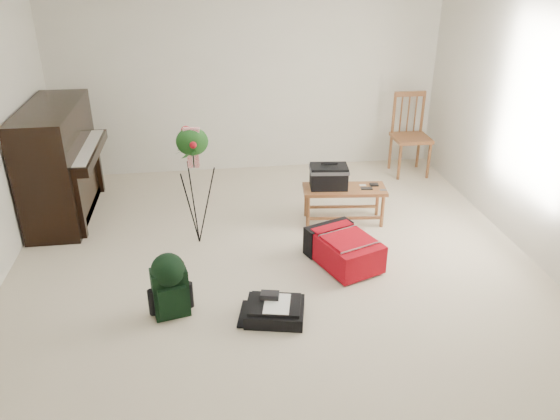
{
  "coord_description": "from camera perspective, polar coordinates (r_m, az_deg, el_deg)",
  "views": [
    {
      "loc": [
        -0.58,
        -4.28,
        2.77
      ],
      "look_at": [
        0.07,
        0.35,
        0.49
      ],
      "focal_mm": 35.0,
      "sensor_mm": 36.0,
      "label": 1
    }
  ],
  "objects": [
    {
      "name": "green_backpack",
      "position": [
        4.54,
        -11.49,
        -7.43
      ],
      "size": [
        0.32,
        0.29,
        0.57
      ],
      "rotation": [
        0.0,
        0.0,
        0.22
      ],
      "color": "black",
      "rests_on": "floor"
    },
    {
      "name": "floor",
      "position": [
        5.13,
        -0.28,
        -6.71
      ],
      "size": [
        5.0,
        5.5,
        0.01
      ],
      "primitive_type": "cube",
      "color": "beige",
      "rests_on": "ground"
    },
    {
      "name": "wall_right",
      "position": [
        5.49,
        26.75,
        7.1
      ],
      "size": [
        0.04,
        5.5,
        2.5
      ],
      "primitive_type": "cube",
      "color": "silver",
      "rests_on": "floor"
    },
    {
      "name": "wall_back",
      "position": [
        7.21,
        -3.35,
        13.77
      ],
      "size": [
        5.0,
        0.04,
        2.5
      ],
      "primitive_type": "cube",
      "color": "silver",
      "rests_on": "floor"
    },
    {
      "name": "red_suitcase",
      "position": [
        5.28,
        6.58,
        -3.83
      ],
      "size": [
        0.69,
        0.84,
        0.3
      ],
      "rotation": [
        0.0,
        0.0,
        0.37
      ],
      "color": "red",
      "rests_on": "floor"
    },
    {
      "name": "bench",
      "position": [
        5.9,
        5.64,
        3.05
      ],
      "size": [
        0.93,
        0.45,
        0.69
      ],
      "rotation": [
        0.0,
        0.0,
        -0.11
      ],
      "color": "#995E32",
      "rests_on": "floor"
    },
    {
      "name": "black_duffel",
      "position": [
        4.55,
        -0.55,
        -10.41
      ],
      "size": [
        0.54,
        0.47,
        0.2
      ],
      "rotation": [
        0.0,
        0.0,
        -0.22
      ],
      "color": "black",
      "rests_on": "floor"
    },
    {
      "name": "flower_stand",
      "position": [
        5.45,
        -8.82,
        2.39
      ],
      "size": [
        0.46,
        0.46,
        1.26
      ],
      "rotation": [
        0.0,
        0.0,
        -0.17
      ],
      "color": "black",
      "rests_on": "floor"
    },
    {
      "name": "piano",
      "position": [
        6.47,
        -21.97,
        4.43
      ],
      "size": [
        0.71,
        1.5,
        1.25
      ],
      "color": "black",
      "rests_on": "floor"
    },
    {
      "name": "dining_chair",
      "position": [
        7.43,
        13.45,
        7.6
      ],
      "size": [
        0.47,
        0.47,
        1.06
      ],
      "rotation": [
        0.0,
        0.0,
        -0.02
      ],
      "color": "#995E32",
      "rests_on": "floor"
    }
  ]
}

